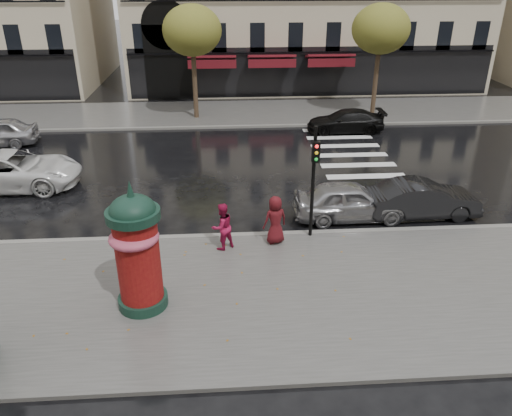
{
  "coord_description": "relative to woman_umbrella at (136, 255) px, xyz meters",
  "views": [
    {
      "loc": [
        -0.35,
        -12.24,
        8.62
      ],
      "look_at": [
        0.57,
        1.5,
        1.86
      ],
      "focal_mm": 35.0,
      "sensor_mm": 36.0,
      "label": 1
    }
  ],
  "objects": [
    {
      "name": "car_white",
      "position": [
        -6.63,
        8.89,
        -0.98
      ],
      "size": [
        5.68,
        2.64,
        1.57
      ],
      "primitive_type": "imported",
      "rotation": [
        0.0,
        0.0,
        1.58
      ],
      "color": "white",
      "rests_on": "ground"
    },
    {
      "name": "woman_umbrella",
      "position": [
        0.0,
        0.0,
        0.0
      ],
      "size": [
        1.3,
        1.3,
        2.49
      ],
      "color": "beige",
      "rests_on": "near_sidewalk"
    },
    {
      "name": "far_kerb",
      "position": [
        2.74,
        16.9,
        -1.69
      ],
      "size": [
        90.0,
        0.25,
        0.14
      ],
      "primitive_type": "cube",
      "color": "slate",
      "rests_on": "ground"
    },
    {
      "name": "traffic_light",
      "position": [
        5.28,
        3.62,
        0.73
      ],
      "size": [
        0.25,
        0.36,
        3.91
      ],
      "color": "black",
      "rests_on": "near_sidewalk"
    },
    {
      "name": "zebra_crossing",
      "position": [
        8.74,
        10.5,
        -1.76
      ],
      "size": [
        3.6,
        11.75,
        0.01
      ],
      "primitive_type": "cube",
      "color": "silver",
      "rests_on": "ground"
    },
    {
      "name": "car_darkgrey",
      "position": [
        9.73,
        5.1,
        -1.07
      ],
      "size": [
        4.26,
        1.61,
        1.39
      ],
      "primitive_type": "imported",
      "rotation": [
        0.0,
        0.0,
        1.61
      ],
      "color": "black",
      "rests_on": "ground"
    },
    {
      "name": "woman_red",
      "position": [
        2.24,
        3.01,
        -0.84
      ],
      "size": [
        0.99,
        0.94,
        1.61
      ],
      "primitive_type": "imported",
      "rotation": [
        0.0,
        0.0,
        3.73
      ],
      "color": "#A71441",
      "rests_on": "near_sidewalk"
    },
    {
      "name": "ground",
      "position": [
        2.74,
        0.9,
        -1.76
      ],
      "size": [
        160.0,
        160.0,
        0.0
      ],
      "primitive_type": "plane",
      "color": "black",
      "rests_on": "ground"
    },
    {
      "name": "far_sidewalk",
      "position": [
        2.74,
        19.9,
        -1.7
      ],
      "size": [
        90.0,
        6.0,
        0.12
      ],
      "primitive_type": "cube",
      "color": "#474744",
      "rests_on": "ground"
    },
    {
      "name": "near_kerb",
      "position": [
        2.74,
        3.9,
        -1.69
      ],
      "size": [
        90.0,
        0.25,
        0.14
      ],
      "primitive_type": "cube",
      "color": "slate",
      "rests_on": "ground"
    },
    {
      "name": "tree_far_right",
      "position": [
        11.74,
        18.9,
        3.41
      ],
      "size": [
        3.4,
        3.4,
        6.64
      ],
      "color": "#38281C",
      "rests_on": "ground"
    },
    {
      "name": "tree_far_left",
      "position": [
        0.74,
        18.9,
        3.41
      ],
      "size": [
        3.4,
        3.4,
        6.64
      ],
      "color": "#38281C",
      "rests_on": "ground"
    },
    {
      "name": "man_burgundy",
      "position": [
        4.01,
        3.3,
        -0.81
      ],
      "size": [
        0.95,
        0.78,
        1.67
      ],
      "primitive_type": "imported",
      "rotation": [
        0.0,
        0.0,
        3.49
      ],
      "color": "#511015",
      "rests_on": "near_sidewalk"
    },
    {
      "name": "near_sidewalk",
      "position": [
        2.74,
        0.4,
        -1.7
      ],
      "size": [
        90.0,
        7.0,
        0.12
      ],
      "primitive_type": "cube",
      "color": "#474744",
      "rests_on": "ground"
    },
    {
      "name": "car_black",
      "position": [
        9.27,
        15.73,
        -1.14
      ],
      "size": [
        4.33,
        1.82,
        1.25
      ],
      "primitive_type": "imported",
      "rotation": [
        0.0,
        0.0,
        -1.59
      ],
      "color": "black",
      "rests_on": "ground"
    },
    {
      "name": "car_silver",
      "position": [
        6.98,
        5.1,
        -1.04
      ],
      "size": [
        4.24,
        1.77,
        1.44
      ],
      "primitive_type": "imported",
      "rotation": [
        0.0,
        0.0,
        1.59
      ],
      "color": "#9E9EA3",
      "rests_on": "ground"
    },
    {
      "name": "morris_column",
      "position": [
        0.02,
        0.1,
        0.15
      ],
      "size": [
        1.39,
        1.39,
        3.74
      ],
      "color": "#122F23",
      "rests_on": "near_sidewalk"
    }
  ]
}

